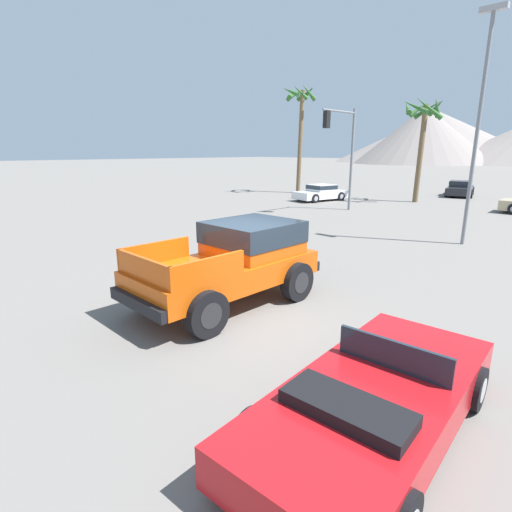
{
  "coord_description": "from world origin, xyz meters",
  "views": [
    {
      "loc": [
        6.55,
        -5.8,
        3.58
      ],
      "look_at": [
        -0.37,
        0.98,
        1.01
      ],
      "focal_mm": 28.0,
      "sensor_mm": 36.0,
      "label": 1
    }
  ],
  "objects_px": {
    "red_convertible_car": "(374,402)",
    "street_lamp_post": "(480,110)",
    "parked_car_dark": "(460,188)",
    "palm_tree_short": "(300,114)",
    "parked_car_white": "(321,192)",
    "traffic_light_main": "(342,141)",
    "palm_tree_leaning": "(423,124)",
    "orange_pickup_truck": "(237,257)"
  },
  "relations": [
    {
      "from": "parked_car_white",
      "to": "traffic_light_main",
      "type": "xyz_separation_m",
      "value": [
        4.07,
        -3.7,
        3.52
      ]
    },
    {
      "from": "palm_tree_leaning",
      "to": "red_convertible_car",
      "type": "bearing_deg",
      "value": -66.64
    },
    {
      "from": "palm_tree_short",
      "to": "orange_pickup_truck",
      "type": "bearing_deg",
      "value": -53.48
    },
    {
      "from": "traffic_light_main",
      "to": "palm_tree_short",
      "type": "height_order",
      "value": "palm_tree_short"
    },
    {
      "from": "orange_pickup_truck",
      "to": "palm_tree_short",
      "type": "bearing_deg",
      "value": 125.59
    },
    {
      "from": "red_convertible_car",
      "to": "street_lamp_post",
      "type": "distance_m",
      "value": 13.52
    },
    {
      "from": "parked_car_white",
      "to": "traffic_light_main",
      "type": "distance_m",
      "value": 6.53
    },
    {
      "from": "parked_car_dark",
      "to": "palm_tree_short",
      "type": "xyz_separation_m",
      "value": [
        -10.83,
        -7.39,
        5.89
      ]
    },
    {
      "from": "red_convertible_car",
      "to": "street_lamp_post",
      "type": "height_order",
      "value": "street_lamp_post"
    },
    {
      "from": "orange_pickup_truck",
      "to": "palm_tree_short",
      "type": "distance_m",
      "value": 26.76
    },
    {
      "from": "palm_tree_short",
      "to": "parked_car_dark",
      "type": "bearing_deg",
      "value": 34.3
    },
    {
      "from": "traffic_light_main",
      "to": "street_lamp_post",
      "type": "bearing_deg",
      "value": 65.78
    },
    {
      "from": "parked_car_dark",
      "to": "palm_tree_leaning",
      "type": "distance_m",
      "value": 8.0
    },
    {
      "from": "street_lamp_post",
      "to": "traffic_light_main",
      "type": "bearing_deg",
      "value": 155.78
    },
    {
      "from": "parked_car_white",
      "to": "street_lamp_post",
      "type": "relative_size",
      "value": 0.51
    },
    {
      "from": "parked_car_white",
      "to": "palm_tree_leaning",
      "type": "xyz_separation_m",
      "value": [
        5.27,
        4.1,
        4.74
      ]
    },
    {
      "from": "palm_tree_short",
      "to": "palm_tree_leaning",
      "type": "xyz_separation_m",
      "value": [
        10.04,
        0.98,
        -1.18
      ]
    },
    {
      "from": "parked_car_white",
      "to": "orange_pickup_truck",
      "type": "bearing_deg",
      "value": 132.61
    },
    {
      "from": "orange_pickup_truck",
      "to": "traffic_light_main",
      "type": "bearing_deg",
      "value": 114.48
    },
    {
      "from": "parked_car_dark",
      "to": "palm_tree_short",
      "type": "relative_size",
      "value": 0.53
    },
    {
      "from": "parked_car_white",
      "to": "traffic_light_main",
      "type": "relative_size",
      "value": 0.72
    },
    {
      "from": "red_convertible_car",
      "to": "parked_car_dark",
      "type": "bearing_deg",
      "value": 102.34
    },
    {
      "from": "palm_tree_short",
      "to": "red_convertible_car",
      "type": "bearing_deg",
      "value": -48.41
    },
    {
      "from": "traffic_light_main",
      "to": "palm_tree_short",
      "type": "distance_m",
      "value": 11.42
    },
    {
      "from": "palm_tree_short",
      "to": "palm_tree_leaning",
      "type": "height_order",
      "value": "palm_tree_short"
    },
    {
      "from": "red_convertible_car",
      "to": "parked_car_white",
      "type": "xyz_separation_m",
      "value": [
        -15.61,
        19.83,
        0.15
      ]
    },
    {
      "from": "orange_pickup_truck",
      "to": "street_lamp_post",
      "type": "relative_size",
      "value": 0.57
    },
    {
      "from": "traffic_light_main",
      "to": "street_lamp_post",
      "type": "xyz_separation_m",
      "value": [
        8.42,
        -3.79,
        0.88
      ]
    },
    {
      "from": "red_convertible_car",
      "to": "parked_car_dark",
      "type": "relative_size",
      "value": 0.99
    },
    {
      "from": "street_lamp_post",
      "to": "palm_tree_short",
      "type": "xyz_separation_m",
      "value": [
        -17.26,
        10.62,
        1.53
      ]
    },
    {
      "from": "parked_car_white",
      "to": "traffic_light_main",
      "type": "bearing_deg",
      "value": 149.17
    },
    {
      "from": "red_convertible_car",
      "to": "traffic_light_main",
      "type": "bearing_deg",
      "value": 120.47
    },
    {
      "from": "orange_pickup_truck",
      "to": "traffic_light_main",
      "type": "distance_m",
      "value": 16.04
    },
    {
      "from": "parked_car_dark",
      "to": "red_convertible_car",
      "type": "bearing_deg",
      "value": 91.59
    },
    {
      "from": "red_convertible_car",
      "to": "palm_tree_leaning",
      "type": "xyz_separation_m",
      "value": [
        -10.34,
        23.94,
        4.89
      ]
    },
    {
      "from": "parked_car_dark",
      "to": "palm_tree_leaning",
      "type": "xyz_separation_m",
      "value": [
        -0.8,
        -6.41,
        4.71
      ]
    },
    {
      "from": "parked_car_white",
      "to": "parked_car_dark",
      "type": "relative_size",
      "value": 0.92
    },
    {
      "from": "red_convertible_car",
      "to": "palm_tree_leaning",
      "type": "height_order",
      "value": "palm_tree_leaning"
    },
    {
      "from": "orange_pickup_truck",
      "to": "palm_tree_leaning",
      "type": "distance_m",
      "value": 23.11
    },
    {
      "from": "red_convertible_car",
      "to": "palm_tree_short",
      "type": "height_order",
      "value": "palm_tree_short"
    },
    {
      "from": "parked_car_white",
      "to": "street_lamp_post",
      "type": "xyz_separation_m",
      "value": [
        12.49,
        -7.49,
        4.39
      ]
    },
    {
      "from": "palm_tree_leaning",
      "to": "traffic_light_main",
      "type": "bearing_deg",
      "value": -98.76
    }
  ]
}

